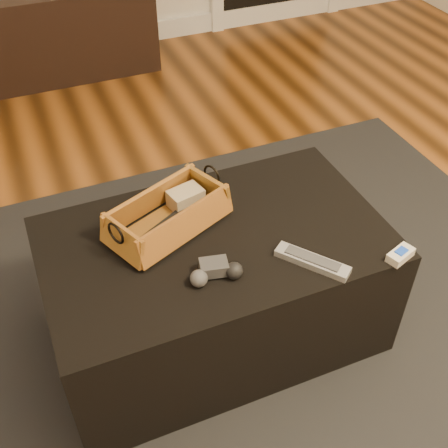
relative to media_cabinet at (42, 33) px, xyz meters
name	(u,v)px	position (x,y,z in m)	size (l,w,h in m)	color
floor	(295,408)	(0.31, -2.51, -0.25)	(5.00, 5.50, 0.01)	brown
baseboard	(92,41)	(0.31, 0.22, -0.18)	(5.00, 0.04, 0.12)	white
media_cabinet	(42,33)	(0.00, 0.00, 0.00)	(1.24, 0.45, 0.49)	black
area_rug	(222,340)	(0.20, -2.20, -0.24)	(2.60, 2.00, 0.01)	black
ottoman	(216,286)	(0.20, -2.15, -0.02)	(1.00, 0.60, 0.42)	black
tv_remote	(167,227)	(0.08, -2.08, 0.21)	(0.19, 0.04, 0.02)	black
cloth_bundle	(186,198)	(0.16, -2.00, 0.23)	(0.10, 0.07, 0.06)	tan
wicker_basket	(168,216)	(0.09, -2.06, 0.23)	(0.41, 0.32, 0.13)	#945D21
game_controller	(216,272)	(0.14, -2.30, 0.21)	(0.15, 0.09, 0.05)	#323235
silver_remote	(312,261)	(0.40, -2.36, 0.20)	(0.17, 0.20, 0.02)	#94959B
cream_gadget	(400,255)	(0.64, -2.43, 0.20)	(0.09, 0.07, 0.03)	beige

